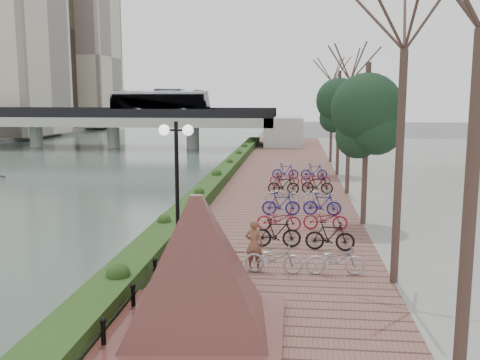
# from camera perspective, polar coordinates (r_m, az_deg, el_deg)

# --- Properties ---
(ground) EXTENTS (220.00, 220.00, 0.00)m
(ground) POSITION_cam_1_polar(r_m,az_deg,el_deg) (14.91, -15.35, -13.75)
(ground) COLOR #59595B
(ground) RESTS_ON ground
(river_water) EXTENTS (30.00, 130.00, 0.02)m
(river_water) POSITION_cam_1_polar(r_m,az_deg,el_deg) (43.20, -22.01, 0.73)
(river_water) COLOR #42534B
(river_water) RESTS_ON ground
(promenade) EXTENTS (8.00, 75.00, 0.50)m
(promenade) POSITION_cam_1_polar(r_m,az_deg,el_deg) (30.79, 3.62, -1.25)
(promenade) COLOR brown
(promenade) RESTS_ON ground
(hedge) EXTENTS (1.10, 56.00, 0.60)m
(hedge) POSITION_cam_1_polar(r_m,az_deg,el_deg) (33.46, -2.03, 0.53)
(hedge) COLOR #193413
(hedge) RESTS_ON promenade
(chain_fence) EXTENTS (0.10, 14.10, 0.70)m
(chain_fence) POSITION_cam_1_polar(r_m,az_deg,el_deg) (16.00, -8.12, -8.70)
(chain_fence) COLOR black
(chain_fence) RESTS_ON promenade
(granite_monument) EXTENTS (5.91, 5.91, 3.10)m
(granite_monument) POSITION_cam_1_polar(r_m,az_deg,el_deg) (11.73, -4.62, -8.97)
(granite_monument) COLOR #48221F
(granite_monument) RESTS_ON promenade
(lamppost) EXTENTS (1.02, 0.32, 4.45)m
(lamppost) POSITION_cam_1_polar(r_m,az_deg,el_deg) (15.68, -6.77, 1.81)
(lamppost) COLOR black
(lamppost) RESTS_ON promenade
(motorcycle) EXTENTS (0.59, 1.49, 0.91)m
(motorcycle) POSITION_cam_1_polar(r_m,az_deg,el_deg) (14.57, -0.41, -9.95)
(motorcycle) COLOR black
(motorcycle) RESTS_ON promenade
(pedestrian) EXTENTS (0.64, 0.49, 1.55)m
(pedestrian) POSITION_cam_1_polar(r_m,az_deg,el_deg) (16.13, 1.51, -6.89)
(pedestrian) COLOR brown
(pedestrian) RESTS_ON promenade
(bicycle_parking) EXTENTS (2.40, 19.89, 1.00)m
(bicycle_parking) POSITION_cam_1_polar(r_m,az_deg,el_deg) (24.71, 6.55, -2.10)
(bicycle_parking) COLOR #A1A1A5
(bicycle_parking) RESTS_ON promenade
(street_trees) EXTENTS (3.20, 37.12, 6.80)m
(street_trees) POSITION_cam_1_polar(r_m,az_deg,el_deg) (25.70, 12.23, 4.29)
(street_trees) COLOR #3B2A22
(street_trees) RESTS_ON promenade
(bridge) EXTENTS (36.00, 10.77, 6.50)m
(bridge) POSITION_cam_1_polar(r_m,az_deg,el_deg) (60.88, -12.43, 6.53)
(bridge) COLOR #A8A7A2
(bridge) RESTS_ON ground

